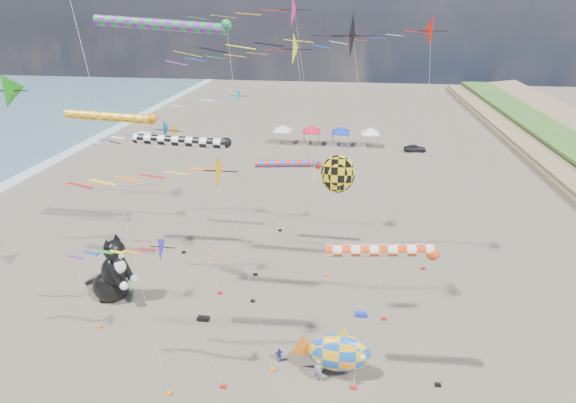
# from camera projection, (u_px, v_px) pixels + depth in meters

# --- Properties ---
(delta_kite_0) EXTENTS (8.22, 1.66, 10.53)m
(delta_kite_0) POSITION_uv_depth(u_px,v_px,m) (152.00, 256.00, 25.06)
(delta_kite_0) COLOR #281EDD
(delta_kite_0) RESTS_ON ground
(delta_kite_1) EXTENTS (11.20, 2.09, 15.27)m
(delta_kite_1) POSITION_uv_depth(u_px,v_px,m) (194.00, 170.00, 24.57)
(delta_kite_1) COLOR #EDA20E
(delta_kite_1) RESTS_ON ground
(delta_kite_2) EXTENTS (8.29, 1.85, 14.55)m
(delta_kite_2) POSITION_uv_depth(u_px,v_px,m) (167.00, 139.00, 32.63)
(delta_kite_2) COLOR blue
(delta_kite_2) RESTS_ON ground
(delta_kite_3) EXTENTS (10.53, 1.92, 15.07)m
(delta_kite_3) POSITION_uv_depth(u_px,v_px,m) (229.00, 101.00, 43.09)
(delta_kite_3) COLOR #18BDE1
(delta_kite_3) RESTS_ON ground
(delta_kite_5) EXTENTS (17.32, 3.20, 23.52)m
(delta_kite_5) POSITION_uv_depth(u_px,v_px,m) (273.00, 12.00, 36.82)
(delta_kite_5) COLOR #D4217D
(delta_kite_5) RESTS_ON ground
(delta_kite_6) EXTENTS (13.45, 2.65, 20.54)m
(delta_kite_6) POSITION_uv_depth(u_px,v_px,m) (275.00, 53.00, 33.02)
(delta_kite_6) COLOR yellow
(delta_kite_6) RESTS_ON ground
(delta_kite_8) EXTENTS (7.94, 1.50, 12.94)m
(delta_kite_8) POSITION_uv_depth(u_px,v_px,m) (167.00, 137.00, 38.82)
(delta_kite_8) COLOR #FF9C0B
(delta_kite_8) RESTS_ON ground
(delta_kite_9) EXTENTS (14.52, 2.95, 22.10)m
(delta_kite_9) POSITION_uv_depth(u_px,v_px,m) (334.00, 38.00, 26.86)
(delta_kite_9) COLOR black
(delta_kite_9) RESTS_ON ground
(delta_kite_10) EXTENTS (10.72, 2.47, 21.73)m
(delta_kite_10) POSITION_uv_depth(u_px,v_px,m) (413.00, 34.00, 33.32)
(delta_kite_10) COLOR red
(delta_kite_10) RESTS_ON ground
(windsock_0) EXTENTS (8.44, 0.77, 13.73)m
(windsock_0) POSITION_uv_depth(u_px,v_px,m) (185.00, 142.00, 31.77)
(windsock_0) COLOR black
(windsock_0) RESTS_ON ground
(windsock_1) EXTENTS (11.55, 0.80, 21.28)m
(windsock_1) POSITION_uv_depth(u_px,v_px,m) (166.00, 26.00, 32.54)
(windsock_1) COLOR #18893B
(windsock_1) RESTS_ON ground
(windsock_2) EXTENTS (9.62, 0.80, 13.66)m
(windsock_2) POSITION_uv_depth(u_px,v_px,m) (114.00, 117.00, 39.07)
(windsock_2) COLOR orange
(windsock_2) RESTS_ON ground
(windsock_3) EXTENTS (7.62, 0.71, 8.96)m
(windsock_3) POSITION_uv_depth(u_px,v_px,m) (290.00, 165.00, 41.82)
(windsock_3) COLOR red
(windsock_3) RESTS_ON ground
(windsock_4) EXTENTS (7.61, 0.75, 9.92)m
(windsock_4) POSITION_uv_depth(u_px,v_px,m) (385.00, 252.00, 25.16)
(windsock_4) COLOR #E54110
(windsock_4) RESTS_ON ground
(angelfish_kite) EXTENTS (3.74, 3.02, 13.37)m
(angelfish_kite) POSITION_uv_depth(u_px,v_px,m) (335.00, 176.00, 29.32)
(angelfish_kite) COLOR yellow
(angelfish_kite) RESTS_ON ground
(cat_inflatable) EXTENTS (4.89, 3.41, 5.99)m
(cat_inflatable) POSITION_uv_depth(u_px,v_px,m) (111.00, 267.00, 35.83)
(cat_inflatable) COLOR black
(cat_inflatable) RESTS_ON ground
(fish_inflatable) EXTENTS (5.35, 2.01, 3.94)m
(fish_inflatable) POSITION_uv_depth(u_px,v_px,m) (338.00, 353.00, 28.55)
(fish_inflatable) COLOR blue
(fish_inflatable) RESTS_ON ground
(person_adult) EXTENTS (0.59, 0.39, 1.63)m
(person_adult) POSITION_uv_depth(u_px,v_px,m) (318.00, 371.00, 28.54)
(person_adult) COLOR gray
(person_adult) RESTS_ON ground
(child_green) EXTENTS (0.58, 0.49, 1.07)m
(child_green) POSITION_uv_depth(u_px,v_px,m) (335.00, 358.00, 29.99)
(child_green) COLOR #217F31
(child_green) RESTS_ON ground
(child_blue) EXTENTS (0.70, 0.48, 1.11)m
(child_blue) POSITION_uv_depth(u_px,v_px,m) (279.00, 355.00, 30.24)
(child_blue) COLOR #2A2BB7
(child_blue) RESTS_ON ground
(kite_bag_0) EXTENTS (0.90, 0.44, 0.30)m
(kite_bag_0) POSITION_uv_depth(u_px,v_px,m) (203.00, 319.00, 34.37)
(kite_bag_0) COLOR black
(kite_bag_0) RESTS_ON ground
(kite_bag_3) EXTENTS (0.90, 0.44, 0.30)m
(kite_bag_3) POSITION_uv_depth(u_px,v_px,m) (361.00, 315.00, 34.81)
(kite_bag_3) COLOR #122CBD
(kite_bag_3) RESTS_ON ground
(tent_row) EXTENTS (19.20, 4.20, 3.80)m
(tent_row) POSITION_uv_depth(u_px,v_px,m) (326.00, 127.00, 76.45)
(tent_row) COLOR silver
(tent_row) RESTS_ON ground
(parked_car) EXTENTS (3.71, 1.85, 1.21)m
(parked_car) POSITION_uv_depth(u_px,v_px,m) (415.00, 148.00, 73.86)
(parked_car) COLOR #26262D
(parked_car) RESTS_ON ground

